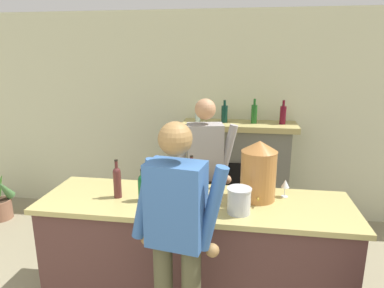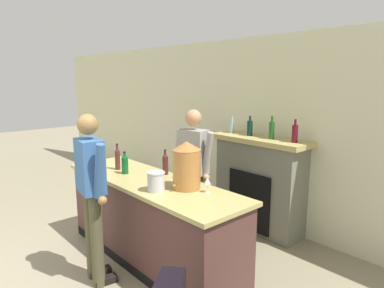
% 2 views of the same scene
% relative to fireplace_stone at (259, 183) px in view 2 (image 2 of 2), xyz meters
% --- Properties ---
extents(wall_back_panel, '(12.00, 0.07, 2.75)m').
position_rel_fireplace_stone_xyz_m(wall_back_panel, '(-0.57, 0.26, 0.69)').
color(wall_back_panel, beige).
rests_on(wall_back_panel, ground_plane).
extents(bar_counter, '(2.64, 0.78, 0.99)m').
position_rel_fireplace_stone_xyz_m(bar_counter, '(-0.33, -1.65, -0.19)').
color(bar_counter, '#50312C').
rests_on(bar_counter, ground_plane).
extents(fireplace_stone, '(1.44, 0.52, 1.66)m').
position_rel_fireplace_stone_xyz_m(fireplace_stone, '(0.00, 0.00, 0.00)').
color(fireplace_stone, slate).
rests_on(fireplace_stone, ground_plane).
extents(potted_plant_corner, '(0.38, 0.38, 0.64)m').
position_rel_fireplace_stone_xyz_m(potted_plant_corner, '(-3.20, -0.45, -0.44)').
color(potted_plant_corner, '#92624A').
rests_on(potted_plant_corner, ground_plane).
extents(person_customer, '(0.65, 0.35, 1.81)m').
position_rel_fireplace_stone_xyz_m(person_customer, '(-0.34, -2.36, 0.32)').
color(person_customer, '#4D4B31').
rests_on(person_customer, ground_plane).
extents(person_bartender, '(0.65, 0.36, 1.78)m').
position_rel_fireplace_stone_xyz_m(person_bartender, '(-0.32, -0.98, 0.30)').
color(person_bartender, brown).
rests_on(person_bartender, ground_plane).
extents(copper_dispenser, '(0.30, 0.34, 0.51)m').
position_rel_fireplace_stone_xyz_m(copper_dispenser, '(0.19, -1.54, 0.56)').
color(copper_dispenser, '#AF7138').
rests_on(copper_dispenser, bar_counter).
extents(ice_bucket_steel, '(0.19, 0.19, 0.21)m').
position_rel_fireplace_stone_xyz_m(ice_bucket_steel, '(0.04, -1.83, 0.41)').
color(ice_bucket_steel, silver).
rests_on(ice_bucket_steel, bar_counter).
extents(wine_bottle_cabernet_heavy, '(0.07, 0.07, 0.31)m').
position_rel_fireplace_stone_xyz_m(wine_bottle_cabernet_heavy, '(-0.40, -1.37, 0.44)').
color(wine_bottle_cabernet_heavy, '#4D1F1C').
rests_on(wine_bottle_cabernet_heavy, bar_counter).
extents(wine_bottle_burgundy_dark, '(0.08, 0.08, 0.28)m').
position_rel_fireplace_stone_xyz_m(wine_bottle_burgundy_dark, '(-0.76, -1.72, 0.43)').
color(wine_bottle_burgundy_dark, '#0F5328').
rests_on(wine_bottle_burgundy_dark, bar_counter).
extents(wine_bottle_merlot_tall, '(0.07, 0.07, 0.34)m').
position_rel_fireplace_stone_xyz_m(wine_bottle_merlot_tall, '(-1.00, -1.69, 0.46)').
color(wine_bottle_merlot_tall, '#512423').
rests_on(wine_bottle_merlot_tall, bar_counter).
extents(wine_glass_mid_counter, '(0.09, 0.09, 0.16)m').
position_rel_fireplace_stone_xyz_m(wine_glass_mid_counter, '(-0.15, -1.35, 0.42)').
color(wine_glass_mid_counter, silver).
rests_on(wine_glass_mid_counter, bar_counter).
extents(wine_glass_back_row, '(0.07, 0.07, 0.16)m').
position_rel_fireplace_stone_xyz_m(wine_glass_back_row, '(0.43, -1.46, 0.42)').
color(wine_glass_back_row, silver).
rests_on(wine_glass_back_row, bar_counter).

